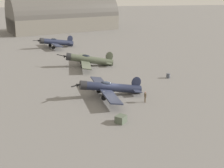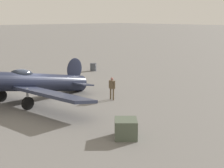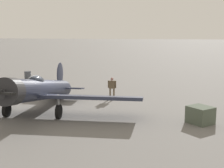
{
  "view_description": "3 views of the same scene",
  "coord_description": "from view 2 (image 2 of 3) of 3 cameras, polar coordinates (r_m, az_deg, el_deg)",
  "views": [
    {
      "loc": [
        40.85,
        -6.76,
        15.34
      ],
      "look_at": [
        0.0,
        -0.0,
        1.8
      ],
      "focal_mm": 48.31,
      "sensor_mm": 36.0,
      "label": 1
    },
    {
      "loc": [
        19.73,
        -11.12,
        5.61
      ],
      "look_at": [
        3.35,
        4.07,
        1.1
      ],
      "focal_mm": 53.67,
      "sensor_mm": 36.0,
      "label": 2
    },
    {
      "loc": [
        8.34,
        -16.4,
        4.69
      ],
      "look_at": [
        3.35,
        4.07,
        1.1
      ],
      "focal_mm": 48.66,
      "sensor_mm": 36.0,
      "label": 3
    }
  ],
  "objects": [
    {
      "name": "airplane_foreground",
      "position": [
        22.76,
        -14.23,
        0.23
      ],
      "size": [
        12.29,
        10.53,
        2.76
      ],
      "rotation": [
        0.0,
        0.0,
        4.82
      ],
      "color": "#1E2338",
      "rests_on": "ground_plane"
    },
    {
      "name": "ground_crew_mechanic",
      "position": [
        22.82,
        0.0,
        -0.38
      ],
      "size": [
        0.61,
        0.22,
        1.56
      ],
      "rotation": [
        0.0,
        0.0,
        4.69
      ],
      "color": "brown",
      "rests_on": "ground_plane"
    },
    {
      "name": "fuel_drum",
      "position": [
        35.3,
        -3.21,
        2.92
      ],
      "size": [
        0.69,
        0.69,
        0.82
      ],
      "color": "#474C56",
      "rests_on": "ground_plane"
    },
    {
      "name": "equipment_crate",
      "position": [
        15.86,
        2.37,
        -7.59
      ],
      "size": [
        1.57,
        1.56,
        0.9
      ],
      "rotation": [
        0.0,
        0.0,
        2.4
      ],
      "color": "#4C5647",
      "rests_on": "ground_plane"
    },
    {
      "name": "ground_plane",
      "position": [
        23.33,
        -13.04,
        -2.8
      ],
      "size": [
        400.0,
        400.0,
        0.0
      ],
      "primitive_type": "plane",
      "color": "slate"
    }
  ]
}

